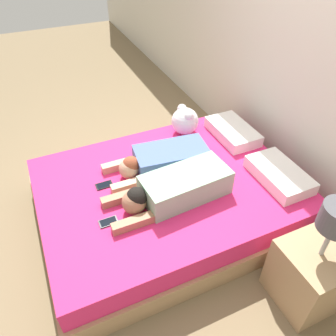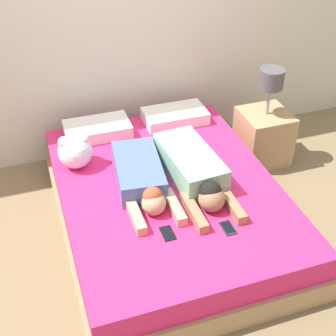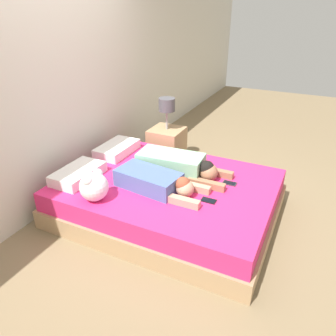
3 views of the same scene
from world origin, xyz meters
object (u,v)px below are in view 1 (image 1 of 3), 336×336
(plush_toy, at_px, (185,120))
(bed, at_px, (168,199))
(pillow_head_right, at_px, (279,175))
(cell_phone_right, at_px, (108,222))
(pillow_head_left, at_px, (233,131))
(nightstand, at_px, (312,271))
(person_right, at_px, (174,189))
(person_left, at_px, (161,160))
(cell_phone_left, at_px, (104,185))

(plush_toy, bearing_deg, bed, -36.97)
(pillow_head_right, xyz_separation_m, cell_phone_right, (-0.13, -1.44, -0.05))
(pillow_head_left, height_order, nightstand, nightstand)
(plush_toy, bearing_deg, person_right, -31.53)
(pillow_head_left, height_order, person_left, person_left)
(plush_toy, height_order, nightstand, nightstand)
(cell_phone_left, bearing_deg, pillow_head_right, 68.80)
(pillow_head_left, xyz_separation_m, person_left, (0.16, -0.84, 0.03))
(plush_toy, bearing_deg, person_left, -46.46)
(bed, relative_size, nightstand, 2.35)
(cell_phone_left, bearing_deg, person_right, 51.79)
(pillow_head_right, bearing_deg, cell_phone_left, -111.20)
(pillow_head_right, bearing_deg, person_left, -123.35)
(bed, xyz_separation_m, nightstand, (1.12, 0.56, 0.10))
(pillow_head_right, relative_size, person_right, 0.56)
(pillow_head_left, height_order, cell_phone_left, pillow_head_left)
(pillow_head_right, distance_m, person_right, 0.91)
(cell_phone_right, height_order, nightstand, nightstand)
(cell_phone_right, distance_m, plush_toy, 1.34)
(bed, xyz_separation_m, pillow_head_left, (-0.36, 0.86, 0.26))
(cell_phone_left, xyz_separation_m, plush_toy, (-0.43, 0.96, 0.14))
(pillow_head_right, relative_size, nightstand, 0.61)
(nightstand, bearing_deg, pillow_head_left, 168.62)
(cell_phone_right, bearing_deg, person_left, 124.75)
(bed, height_order, cell_phone_right, cell_phone_right)
(cell_phone_right, bearing_deg, pillow_head_left, 111.94)
(bed, xyz_separation_m, cell_phone_right, (0.23, -0.58, 0.21))
(person_left, height_order, cell_phone_right, person_left)
(person_left, xyz_separation_m, person_right, (0.39, -0.06, 0.02))
(pillow_head_left, xyz_separation_m, cell_phone_left, (0.18, -1.36, -0.05))
(pillow_head_left, relative_size, pillow_head_right, 1.00)
(plush_toy, bearing_deg, cell_phone_right, -51.31)
(bed, height_order, plush_toy, plush_toy)
(bed, bearing_deg, person_left, 173.18)
(pillow_head_right, relative_size, plush_toy, 1.99)
(pillow_head_right, bearing_deg, person_right, -100.19)
(bed, bearing_deg, plush_toy, 143.03)
(bed, bearing_deg, pillow_head_right, 67.53)
(cell_phone_right, xyz_separation_m, plush_toy, (-0.83, 1.04, 0.14))
(pillow_head_left, relative_size, person_left, 0.61)
(cell_phone_left, relative_size, nightstand, 0.15)
(cell_phone_right, bearing_deg, bed, 111.16)
(bed, relative_size, person_left, 2.35)
(cell_phone_right, bearing_deg, person_right, 93.21)
(pillow_head_left, xyz_separation_m, nightstand, (1.47, -0.30, -0.15))
(person_left, height_order, nightstand, nightstand)
(cell_phone_left, bearing_deg, nightstand, 39.55)
(bed, height_order, person_right, person_right)
(plush_toy, bearing_deg, cell_phone_left, -65.62)
(nightstand, bearing_deg, person_right, -147.03)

